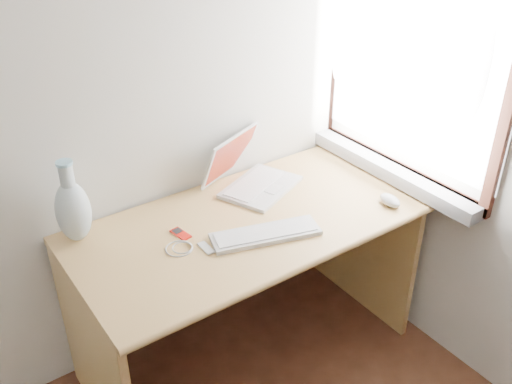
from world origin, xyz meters
TOP-DOWN VIEW (x-y plane):
  - window at (1.72, 1.30)m, footprint 0.11×0.99m
  - desk at (0.96, 1.46)m, footprint 1.42×0.71m
  - laptop at (1.16, 1.60)m, footprint 0.41×0.40m
  - external_keyboard at (0.96, 1.25)m, footprint 0.44×0.24m
  - mouse at (1.53, 1.13)m, footprint 0.08×0.12m
  - ipod at (0.70, 1.45)m, footprint 0.05×0.10m
  - cable_coil at (0.65, 1.36)m, footprint 0.12×0.12m
  - remote at (0.73, 1.31)m, footprint 0.03×0.08m
  - vase at (0.36, 1.65)m, footprint 0.13×0.13m

SIDE VIEW (x-z plane):
  - desk at x=0.96m, z-range 0.16..0.91m
  - cable_coil at x=0.65m, z-range 0.75..0.75m
  - remote at x=0.73m, z-range 0.75..0.76m
  - ipod at x=0.70m, z-range 0.75..0.76m
  - external_keyboard at x=0.96m, z-range 0.75..0.77m
  - mouse at x=1.53m, z-range 0.75..0.79m
  - laptop at x=1.16m, z-range 0.69..0.92m
  - vase at x=0.36m, z-range 0.72..1.05m
  - window at x=1.72m, z-range 0.72..1.83m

